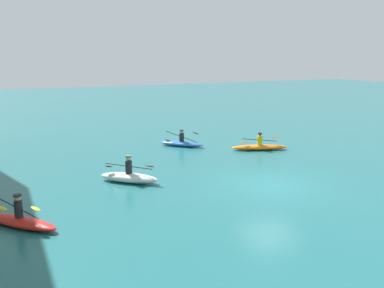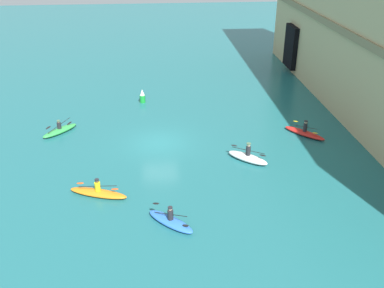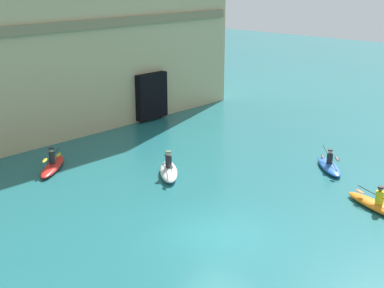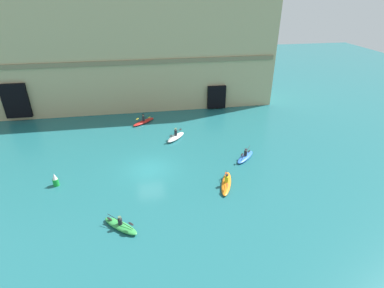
{
  "view_description": "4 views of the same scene",
  "coord_description": "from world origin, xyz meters",
  "px_view_note": "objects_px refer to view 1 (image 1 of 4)",
  "views": [
    {
      "loc": [
        -15.41,
        10.93,
        5.91
      ],
      "look_at": [
        5.08,
        1.56,
        1.06
      ],
      "focal_mm": 40.0,
      "sensor_mm": 36.0,
      "label": 1
    },
    {
      "loc": [
        26.9,
        -0.11,
        13.7
      ],
      "look_at": [
        5.06,
        1.87,
        2.41
      ],
      "focal_mm": 40.0,
      "sensor_mm": 36.0,
      "label": 2
    },
    {
      "loc": [
        -13.98,
        -11.78,
        9.53
      ],
      "look_at": [
        3.58,
        4.57,
        1.77
      ],
      "focal_mm": 50.0,
      "sensor_mm": 36.0,
      "label": 3
    },
    {
      "loc": [
        0.01,
        -23.48,
        14.91
      ],
      "look_at": [
        4.37,
        2.51,
        0.92
      ],
      "focal_mm": 28.0,
      "sensor_mm": 36.0,
      "label": 4
    }
  ],
  "objects_px": {
    "kayak_orange": "(260,147)",
    "kayak_blue": "(182,143)",
    "kayak_red": "(19,220)",
    "kayak_white": "(129,177)"
  },
  "relations": [
    {
      "from": "kayak_orange",
      "to": "kayak_red",
      "type": "bearing_deg",
      "value": 44.87
    },
    {
      "from": "kayak_red",
      "to": "kayak_white",
      "type": "height_order",
      "value": "kayak_white"
    },
    {
      "from": "kayak_blue",
      "to": "kayak_white",
      "type": "bearing_deg",
      "value": 93.53
    },
    {
      "from": "kayak_white",
      "to": "kayak_blue",
      "type": "height_order",
      "value": "kayak_white"
    },
    {
      "from": "kayak_orange",
      "to": "kayak_white",
      "type": "height_order",
      "value": "kayak_white"
    },
    {
      "from": "kayak_red",
      "to": "kayak_orange",
      "type": "height_order",
      "value": "kayak_red"
    },
    {
      "from": "kayak_red",
      "to": "kayak_blue",
      "type": "relative_size",
      "value": 1.12
    },
    {
      "from": "kayak_red",
      "to": "kayak_white",
      "type": "relative_size",
      "value": 1.09
    },
    {
      "from": "kayak_red",
      "to": "kayak_blue",
      "type": "bearing_deg",
      "value": -87.95
    },
    {
      "from": "kayak_orange",
      "to": "kayak_blue",
      "type": "distance_m",
      "value": 4.95
    }
  ]
}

